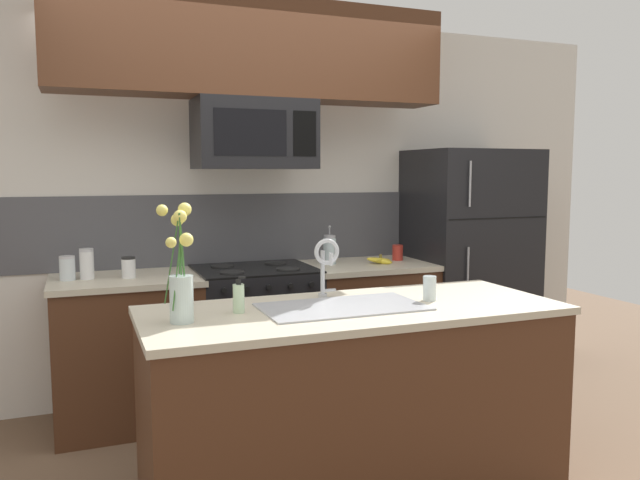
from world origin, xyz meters
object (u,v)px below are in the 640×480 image
object	(u,v)px
microwave	(254,135)
storage_jar_medium	(87,264)
flower_vase	(181,280)
french_press	(330,250)
drinking_glass	(430,288)
stove_range	(256,337)
coffee_tin	(398,253)
banana_bunch	(381,261)
sink_faucet	(326,260)
storage_jar_tall	(67,268)
refrigerator	(467,265)
dish_soap_bottle	(239,298)
storage_jar_short	(129,267)

from	to	relation	value
microwave	storage_jar_medium	size ratio (longest dim) A/B	4.08
microwave	flower_vase	bearing A→B (deg)	-118.20
french_press	drinking_glass	size ratio (longest dim) A/B	2.18
stove_range	coffee_tin	distance (m)	1.19
banana_bunch	sink_faucet	world-z (taller)	sink_faucet
storage_jar_tall	drinking_glass	distance (m)	2.10
storage_jar_tall	sink_faucet	distance (m)	1.61
refrigerator	coffee_tin	bearing A→B (deg)	176.98
sink_faucet	storage_jar_medium	bearing A→B (deg)	136.24
stove_range	dish_soap_bottle	bearing A→B (deg)	-108.61
microwave	dish_soap_bottle	world-z (taller)	microwave
banana_bunch	coffee_tin	bearing A→B (deg)	29.82
storage_jar_short	coffee_tin	xyz separation A→B (m)	(1.86, 0.08, -0.01)
french_press	flower_vase	xyz separation A→B (m)	(-1.21, -1.32, 0.08)
stove_range	storage_jar_tall	distance (m)	1.24
storage_jar_short	storage_jar_tall	bearing A→B (deg)	172.15
french_press	flower_vase	size ratio (longest dim) A/B	0.53
french_press	flower_vase	world-z (taller)	flower_vase
refrigerator	drinking_glass	world-z (taller)	refrigerator
storage_jar_medium	coffee_tin	xyz separation A→B (m)	(2.09, 0.04, -0.04)
storage_jar_short	coffee_tin	distance (m)	1.86
dish_soap_bottle	flower_vase	bearing A→B (deg)	-163.29
dish_soap_bottle	drinking_glass	world-z (taller)	dish_soap_bottle
dish_soap_bottle	french_press	bearing A→B (deg)	52.64
storage_jar_short	stove_range	bearing A→B (deg)	2.22
microwave	drinking_glass	xyz separation A→B (m)	(0.54, -1.24, -0.81)
banana_bunch	refrigerator	bearing A→B (deg)	5.99
storage_jar_tall	drinking_glass	size ratio (longest dim) A/B	1.17
storage_jar_short	drinking_glass	xyz separation A→B (m)	(1.33, -1.23, -0.00)
stove_range	sink_faucet	size ratio (longest dim) A/B	3.04
microwave	french_press	xyz separation A→B (m)	(0.55, 0.08, -0.77)
french_press	drinking_glass	distance (m)	1.32
microwave	storage_jar_tall	world-z (taller)	microwave
storage_jar_short	dish_soap_bottle	size ratio (longest dim) A/B	0.77
microwave	flower_vase	xyz separation A→B (m)	(-0.66, -1.24, -0.69)
drinking_glass	flower_vase	size ratio (longest dim) A/B	0.24
flower_vase	storage_jar_short	bearing A→B (deg)	95.69
flower_vase	storage_jar_medium	bearing A→B (deg)	105.58
refrigerator	stove_range	bearing A→B (deg)	-179.30
refrigerator	french_press	world-z (taller)	refrigerator
stove_range	dish_soap_bottle	size ratio (longest dim) A/B	5.64
french_press	refrigerator	bearing A→B (deg)	-2.10
storage_jar_short	flower_vase	xyz separation A→B (m)	(0.12, -1.23, 0.12)
coffee_tin	stove_range	bearing A→B (deg)	-177.33
stove_range	refrigerator	distance (m)	1.69
banana_bunch	coffee_tin	distance (m)	0.22
french_press	sink_faucet	bearing A→B (deg)	-113.03
refrigerator	flower_vase	size ratio (longest dim) A/B	3.40
french_press	drinking_glass	bearing A→B (deg)	-90.22
microwave	banana_bunch	world-z (taller)	microwave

